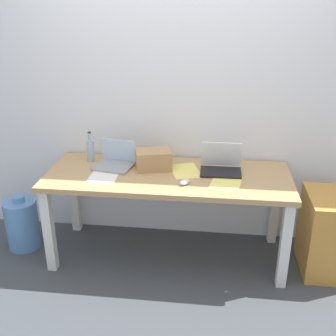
% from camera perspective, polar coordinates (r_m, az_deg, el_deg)
% --- Properties ---
extents(ground_plane, '(8.00, 8.00, 0.00)m').
position_cam_1_polar(ground_plane, '(3.50, 0.00, -11.76)').
color(ground_plane, '#42474C').
extents(back_wall, '(5.20, 0.08, 2.60)m').
position_cam_1_polar(back_wall, '(3.36, 0.85, 11.09)').
color(back_wall, white).
rests_on(back_wall, ground).
extents(desk, '(1.86, 0.72, 0.72)m').
position_cam_1_polar(desk, '(3.18, 0.00, -2.37)').
color(desk, tan).
rests_on(desk, ground).
extents(laptop_left, '(0.33, 0.29, 0.20)m').
position_cam_1_polar(laptop_left, '(3.30, -7.35, 0.88)').
color(laptop_left, gray).
rests_on(laptop_left, desk).
extents(laptop_right, '(0.31, 0.23, 0.22)m').
position_cam_1_polar(laptop_right, '(3.19, 7.32, 0.33)').
color(laptop_right, black).
rests_on(laptop_right, desk).
extents(beer_bottle, '(0.06, 0.06, 0.25)m').
position_cam_1_polar(beer_bottle, '(3.41, -10.66, 2.50)').
color(beer_bottle, '#99B7C1').
rests_on(beer_bottle, desk).
extents(computer_mouse, '(0.10, 0.12, 0.03)m').
position_cam_1_polar(computer_mouse, '(2.97, 2.33, -1.93)').
color(computer_mouse, silver).
rests_on(computer_mouse, desk).
extents(cardboard_box, '(0.31, 0.25, 0.15)m').
position_cam_1_polar(cardboard_box, '(3.22, -2.02, 1.19)').
color(cardboard_box, tan).
rests_on(cardboard_box, desk).
extents(paper_sheet_front_left, '(0.21, 0.30, 0.00)m').
position_cam_1_polar(paper_sheet_front_left, '(3.14, -8.85, -1.09)').
color(paper_sheet_front_left, white).
rests_on(paper_sheet_front_left, desk).
extents(paper_sheet_front_right, '(0.26, 0.33, 0.00)m').
position_cam_1_polar(paper_sheet_front_right, '(3.02, 8.02, -2.06)').
color(paper_sheet_front_right, '#F4E06B').
rests_on(paper_sheet_front_right, desk).
extents(paper_sheet_near_back, '(0.29, 0.35, 0.00)m').
position_cam_1_polar(paper_sheet_near_back, '(3.19, 2.41, -0.40)').
color(paper_sheet_near_back, '#F4E06B').
rests_on(paper_sheet_near_back, desk).
extents(water_cooler_jug, '(0.27, 0.27, 0.47)m').
position_cam_1_polar(water_cooler_jug, '(3.69, -19.50, -7.27)').
color(water_cooler_jug, '#598CC6').
rests_on(water_cooler_jug, ground).
extents(filing_cabinet, '(0.40, 0.48, 0.62)m').
position_cam_1_polar(filing_cabinet, '(3.40, 21.53, -8.41)').
color(filing_cabinet, '#C68938').
rests_on(filing_cabinet, ground).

